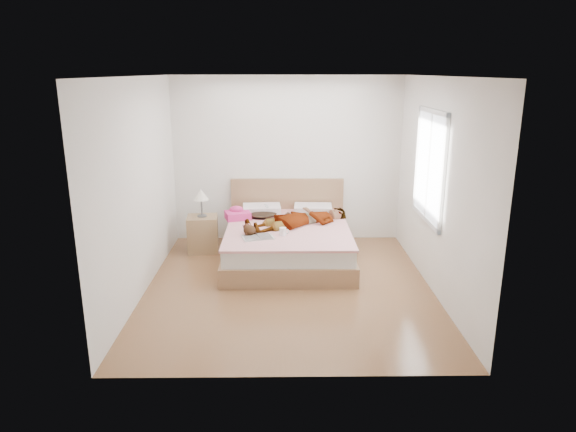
{
  "coord_description": "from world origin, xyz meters",
  "views": [
    {
      "loc": [
        -0.08,
        -6.05,
        2.66
      ],
      "look_at": [
        0.0,
        0.85,
        0.7
      ],
      "focal_mm": 32.0,
      "sensor_mm": 36.0,
      "label": 1
    }
  ],
  "objects_px": {
    "woman": "(300,216)",
    "coffee_mug": "(283,231)",
    "bed": "(288,241)",
    "magazine": "(258,237)",
    "towel": "(237,214)",
    "nightstand": "(203,231)",
    "phone": "(267,206)",
    "plush_toy": "(249,230)"
  },
  "relations": [
    {
      "from": "towel",
      "to": "plush_toy",
      "type": "relative_size",
      "value": 1.53
    },
    {
      "from": "woman",
      "to": "nightstand",
      "type": "relative_size",
      "value": 1.66
    },
    {
      "from": "towel",
      "to": "plush_toy",
      "type": "distance_m",
      "value": 0.81
    },
    {
      "from": "woman",
      "to": "magazine",
      "type": "xyz_separation_m",
      "value": [
        -0.59,
        -0.67,
        -0.1
      ]
    },
    {
      "from": "bed",
      "to": "coffee_mug",
      "type": "xyz_separation_m",
      "value": [
        -0.07,
        -0.47,
        0.29
      ]
    },
    {
      "from": "magazine",
      "to": "nightstand",
      "type": "distance_m",
      "value": 1.28
    },
    {
      "from": "bed",
      "to": "plush_toy",
      "type": "height_order",
      "value": "bed"
    },
    {
      "from": "magazine",
      "to": "nightstand",
      "type": "xyz_separation_m",
      "value": [
        -0.88,
        0.91,
        -0.2
      ]
    },
    {
      "from": "phone",
      "to": "magazine",
      "type": "distance_m",
      "value": 1.08
    },
    {
      "from": "nightstand",
      "to": "magazine",
      "type": "bearing_deg",
      "value": -46.01
    },
    {
      "from": "phone",
      "to": "woman",
      "type": "bearing_deg",
      "value": -66.26
    },
    {
      "from": "plush_toy",
      "to": "woman",
      "type": "bearing_deg",
      "value": 36.95
    },
    {
      "from": "magazine",
      "to": "plush_toy",
      "type": "distance_m",
      "value": 0.19
    },
    {
      "from": "woman",
      "to": "coffee_mug",
      "type": "height_order",
      "value": "woman"
    },
    {
      "from": "plush_toy",
      "to": "magazine",
      "type": "bearing_deg",
      "value": -46.83
    },
    {
      "from": "phone",
      "to": "bed",
      "type": "bearing_deg",
      "value": -84.57
    },
    {
      "from": "towel",
      "to": "magazine",
      "type": "relative_size",
      "value": 0.91
    },
    {
      "from": "magazine",
      "to": "towel",
      "type": "bearing_deg",
      "value": 110.7
    },
    {
      "from": "plush_toy",
      "to": "nightstand",
      "type": "height_order",
      "value": "nightstand"
    },
    {
      "from": "phone",
      "to": "towel",
      "type": "height_order",
      "value": "towel"
    },
    {
      "from": "coffee_mug",
      "to": "nightstand",
      "type": "xyz_separation_m",
      "value": [
        -1.22,
        0.8,
        -0.24
      ]
    },
    {
      "from": "magazine",
      "to": "plush_toy",
      "type": "xyz_separation_m",
      "value": [
        -0.12,
        0.13,
        0.07
      ]
    },
    {
      "from": "towel",
      "to": "magazine",
      "type": "height_order",
      "value": "towel"
    },
    {
      "from": "magazine",
      "to": "plush_toy",
      "type": "height_order",
      "value": "plush_toy"
    },
    {
      "from": "woman",
      "to": "towel",
      "type": "bearing_deg",
      "value": -132.39
    },
    {
      "from": "phone",
      "to": "nightstand",
      "type": "bearing_deg",
      "value": 161.61
    },
    {
      "from": "woman",
      "to": "phone",
      "type": "height_order",
      "value": "woman"
    },
    {
      "from": "woman",
      "to": "coffee_mug",
      "type": "xyz_separation_m",
      "value": [
        -0.25,
        -0.56,
        -0.06
      ]
    },
    {
      "from": "bed",
      "to": "plush_toy",
      "type": "relative_size",
      "value": 7.47
    },
    {
      "from": "phone",
      "to": "plush_toy",
      "type": "distance_m",
      "value": 0.96
    },
    {
      "from": "woman",
      "to": "plush_toy",
      "type": "bearing_deg",
      "value": -80.65
    },
    {
      "from": "woman",
      "to": "coffee_mug",
      "type": "bearing_deg",
      "value": -51.76
    },
    {
      "from": "bed",
      "to": "coffee_mug",
      "type": "height_order",
      "value": "bed"
    },
    {
      "from": "woman",
      "to": "bed",
      "type": "xyz_separation_m",
      "value": [
        -0.18,
        -0.09,
        -0.34
      ]
    },
    {
      "from": "coffee_mug",
      "to": "plush_toy",
      "type": "height_order",
      "value": "plush_toy"
    },
    {
      "from": "phone",
      "to": "nightstand",
      "type": "xyz_separation_m",
      "value": [
        -0.97,
        -0.16,
        -0.35
      ]
    },
    {
      "from": "coffee_mug",
      "to": "plush_toy",
      "type": "relative_size",
      "value": 0.5
    },
    {
      "from": "towel",
      "to": "nightstand",
      "type": "xyz_separation_m",
      "value": [
        -0.53,
        -0.0,
        -0.27
      ]
    },
    {
      "from": "coffee_mug",
      "to": "plush_toy",
      "type": "bearing_deg",
      "value": 176.88
    },
    {
      "from": "woman",
      "to": "magazine",
      "type": "distance_m",
      "value": 0.9
    },
    {
      "from": "plush_toy",
      "to": "nightstand",
      "type": "relative_size",
      "value": 0.29
    },
    {
      "from": "magazine",
      "to": "plush_toy",
      "type": "bearing_deg",
      "value": 133.17
    }
  ]
}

